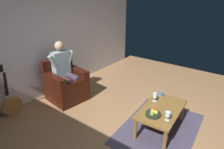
{
  "coord_description": "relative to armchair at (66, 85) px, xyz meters",
  "views": [
    {
      "loc": [
        2.41,
        1.11,
        2.26
      ],
      "look_at": [
        -0.37,
        -0.98,
        0.78
      ],
      "focal_mm": 31.85,
      "sensor_mm": 36.0,
      "label": 1
    }
  ],
  "objects": [
    {
      "name": "guitar",
      "position": [
        1.05,
        -0.37,
        -0.11
      ],
      "size": [
        0.39,
        0.23,
        1.02
      ],
      "color": "#B47539",
      "rests_on": "ground"
    },
    {
      "name": "ground_plane",
      "position": [
        0.12,
        2.06,
        -0.34
      ],
      "size": [
        7.41,
        7.41,
        0.0
      ],
      "primitive_type": "plane",
      "color": "#A0744C"
    },
    {
      "name": "rug",
      "position": [
        -0.26,
        2.12,
        -0.33
      ],
      "size": [
        1.8,
        1.31,
        0.01
      ],
      "primitive_type": "cube",
      "rotation": [
        0.0,
        0.0,
        0.06
      ],
      "color": "#473F56",
      "rests_on": "ground"
    },
    {
      "name": "person_seated",
      "position": [
        0.0,
        0.02,
        0.36
      ],
      "size": [
        0.63,
        0.63,
        1.3
      ],
      "rotation": [
        0.0,
        0.0,
        -0.13
      ],
      "color": "#90A5A8",
      "rests_on": "ground"
    },
    {
      "name": "armchair",
      "position": [
        0.0,
        0.0,
        0.0
      ],
      "size": [
        0.81,
        0.82,
        0.9
      ],
      "rotation": [
        0.0,
        0.0,
        -0.13
      ],
      "color": "#321108",
      "rests_on": "ground"
    },
    {
      "name": "candle_jar",
      "position": [
        -0.67,
        1.92,
        0.11
      ],
      "size": [
        0.09,
        0.09,
        0.07
      ],
      "primitive_type": "cylinder",
      "color": "slate",
      "rests_on": "coffee_table"
    },
    {
      "name": "wall_back",
      "position": [
        0.12,
        -0.57,
        1.06
      ],
      "size": [
        6.58,
        0.06,
        2.79
      ],
      "primitive_type": "cube",
      "color": "silver",
      "rests_on": "ground"
    },
    {
      "name": "wine_glass_far",
      "position": [
        -0.42,
        1.92,
        0.19
      ],
      "size": [
        0.07,
        0.07,
        0.16
      ],
      "color": "silver",
      "rests_on": "coffee_table"
    },
    {
      "name": "wine_glass_near",
      "position": [
        -0.01,
        2.33,
        0.18
      ],
      "size": [
        0.08,
        0.08,
        0.15
      ],
      "color": "silver",
      "rests_on": "coffee_table"
    },
    {
      "name": "coffee_table",
      "position": [
        -0.26,
        2.12,
        0.02
      ],
      "size": [
        1.06,
        0.66,
        0.42
      ],
      "rotation": [
        0.0,
        0.0,
        0.06
      ],
      "color": "brown",
      "rests_on": "ground"
    },
    {
      "name": "fruit_bowl",
      "position": [
        0.01,
        2.1,
        0.12
      ],
      "size": [
        0.24,
        0.24,
        0.11
      ],
      "color": "black",
      "rests_on": "coffee_table"
    }
  ]
}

